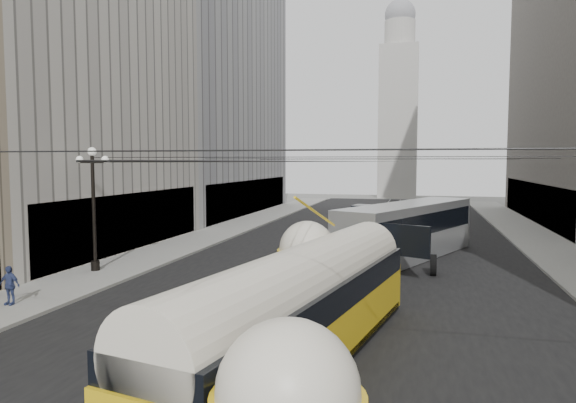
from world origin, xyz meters
The scene contains 14 objects.
road centered at (0.00, 32.50, 0.00)m, with size 20.00×85.00×0.02m, color black.
sidewalk_left centered at (-12.00, 36.00, 0.07)m, with size 4.00×72.00×0.15m, color gray.
sidewalk_right centered at (12.00, 36.00, 0.07)m, with size 4.00×72.00×0.15m, color gray.
rail_left centered at (-0.75, 32.50, 0.00)m, with size 0.12×85.00×0.04m, color gray.
rail_right centered at (0.75, 32.50, 0.00)m, with size 0.12×85.00×0.04m, color gray.
building_left_far centered at (-19.99, 48.00, 14.31)m, with size 12.60×28.60×28.60m.
distant_tower centered at (0.00, 80.00, 14.97)m, with size 6.00×6.00×31.36m.
lamppost_left_mid centered at (-12.60, 18.00, 3.74)m, with size 1.86×0.44×6.37m.
catenary centered at (0.12, 31.49, 5.88)m, with size 25.00×72.00×0.23m.
streetcar centered at (0.50, 8.95, 1.67)m, with size 5.00×15.41×3.42m.
city_bus centered at (3.04, 26.18, 1.81)m, with size 7.78×13.52×3.31m.
sedan_white_far centered at (2.48, 47.72, 0.67)m, with size 2.28×4.79×1.47m.
sedan_dark_far centered at (-2.24, 48.23, 0.59)m, with size 2.50×4.40×1.31m.
pedestrian_sidewalk_left centered at (-11.95, 11.57, 0.93)m, with size 0.91×0.52×1.55m, color navy.
Camera 1 is at (3.70, -4.93, 5.80)m, focal length 32.00 mm.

